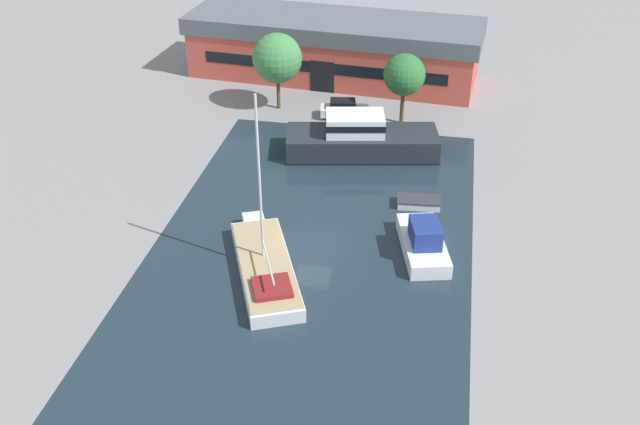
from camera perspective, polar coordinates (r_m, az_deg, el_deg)
name	(u,v)px	position (r m, az deg, el deg)	size (l,w,h in m)	color
ground_plane	(312,247)	(47.99, -0.62, -2.76)	(440.00, 440.00, 0.00)	gray
water_canal	(312,247)	(47.98, -0.62, -2.76)	(21.20, 37.07, 0.01)	#1E2D38
warehouse_building	(333,47)	(74.06, 1.08, 13.08)	(30.09, 11.24, 6.10)	#C64C3D
quay_tree_near_building	(404,75)	(63.45, 6.76, 10.87)	(3.67, 3.67, 6.41)	brown
quay_tree_by_water	(277,58)	(66.02, -3.44, 12.21)	(4.54, 4.54, 7.15)	brown
parked_car	(344,109)	(65.55, 1.93, 8.28)	(4.57, 2.41, 1.68)	silver
sailboat_moored	(265,266)	(45.38, -4.41, -4.31)	(6.93, 11.28, 12.04)	silver
motor_cruiser	(361,139)	(58.99, 3.26, 5.87)	(13.09, 6.51, 3.55)	#23282D
small_dinghy	(419,202)	(52.65, 7.90, 0.82)	(3.30, 1.85, 0.62)	white
cabin_boat	(423,242)	(47.45, 8.28, -2.33)	(4.09, 6.76, 2.45)	white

